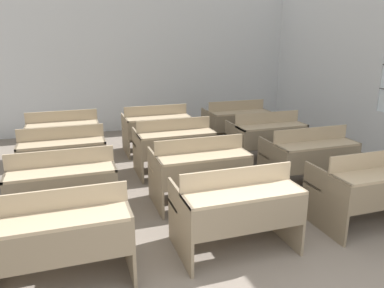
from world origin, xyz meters
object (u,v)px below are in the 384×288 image
Objects in this scene: bench_back_right at (236,121)px; bench_second_center at (200,168)px; bench_second_right at (309,156)px; bench_front_right at (370,186)px; bench_front_left at (61,233)px; bench_third_right at (266,136)px; bench_back_left at (64,134)px; bench_front_center at (236,207)px; bench_second_left at (63,184)px; bench_third_center at (174,144)px; bench_third_left at (63,154)px; bench_back_center at (156,127)px.

bench_second_center is at bearing -124.20° from bench_back_right.
bench_front_right is at bearing -90.90° from bench_second_right.
bench_front_left is 1.00× the size of bench_third_right.
bench_front_right is 3.47m from bench_back_right.
bench_second_center is 1.00× the size of bench_back_left.
bench_front_right is at bearing -0.06° from bench_front_left.
bench_front_center and bench_second_left have the same top height.
bench_second_center is (-1.59, 1.15, 0.00)m from bench_front_right.
bench_back_right is at bearing 35.95° from bench_second_left.
bench_front_center and bench_back_left have the same top height.
bench_third_left is at bearing 179.74° from bench_third_center.
bench_second_left and bench_second_center have the same top height.
bench_back_right is (1.61, 3.47, 0.00)m from bench_front_center.
bench_second_left is at bearing -144.62° from bench_third_center.
bench_front_left is at bearing -115.25° from bench_back_center.
bench_third_center is (1.62, 1.15, 0.00)m from bench_second_left.
bench_third_right is at bearing -0.26° from bench_third_center.
bench_back_left is (-1.59, 3.47, 0.00)m from bench_front_center.
bench_second_center is at bearing -89.64° from bench_third_center.
bench_third_right is 1.00× the size of bench_back_right.
bench_second_center is at bearing -179.85° from bench_second_right.
bench_third_right is 1.18m from bench_back_right.
bench_front_left is at bearing -125.57° from bench_third_center.
bench_third_left is (0.02, 2.30, 0.00)m from bench_front_left.
bench_third_center is at bearing -143.48° from bench_back_right.
bench_front_center and bench_front_right have the same top height.
bench_second_right is at bearing -88.57° from bench_third_right.
bench_third_center is 1.00× the size of bench_back_left.
bench_front_left is at bearing -160.60° from bench_second_right.
bench_second_right is (3.25, 1.15, 0.00)m from bench_front_left.
bench_second_center and bench_back_left have the same top height.
bench_back_left is 1.60m from bench_back_center.
bench_front_center is at bearing -90.53° from bench_third_center.
bench_back_right is (-0.01, 3.47, 0.00)m from bench_front_right.
bench_front_left is 2.82m from bench_third_center.
bench_front_left is at bearing 179.94° from bench_front_right.
bench_front_left is 1.00× the size of bench_second_left.
bench_second_center and bench_third_left have the same top height.
bench_front_left is 1.00× the size of bench_second_right.
bench_second_left and bench_back_right have the same top height.
bench_back_left is at bearing 159.64° from bench_third_right.
bench_back_right is (-0.03, 2.32, 0.00)m from bench_second_right.
bench_front_center is at bearing -35.61° from bench_second_left.
bench_third_center is at bearing 89.47° from bench_front_center.
bench_third_left is at bearing -159.98° from bench_back_right.
bench_second_right is 1.00× the size of bench_back_right.
bench_second_center is 1.00× the size of bench_back_right.
bench_front_right is 1.00× the size of bench_back_right.
bench_second_right is at bearing 19.40° from bench_front_left.
bench_third_left is at bearing 160.39° from bench_second_right.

